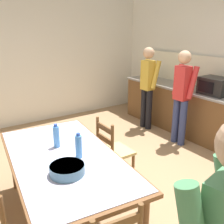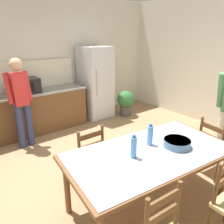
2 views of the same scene
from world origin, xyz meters
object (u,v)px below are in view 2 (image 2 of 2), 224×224
object	(u,v)px
chair_head_end	(214,148)
person_at_counter	(21,99)
dining_table	(150,157)
refrigerator	(96,83)
microwave	(26,86)
chair_side_far_left	(87,156)
bottle_near_centre	(134,147)
bottle_off_centre	(150,135)
serving_bowl	(177,143)
potted_plant	(126,101)

from	to	relation	value
chair_head_end	person_at_counter	xyz separation A→B (m)	(-1.95, 2.67, 0.50)
dining_table	chair_head_end	size ratio (longest dim) A/B	2.27
refrigerator	microwave	distance (m)	1.70
chair_head_end	chair_side_far_left	bearing A→B (deg)	65.80
bottle_near_centre	chair_side_far_left	world-z (taller)	bottle_near_centre
bottle_near_centre	person_at_counter	distance (m)	2.54
dining_table	chair_head_end	bearing A→B (deg)	-6.38
microwave	chair_side_far_left	world-z (taller)	microwave
bottle_off_centre	person_at_counter	distance (m)	2.54
bottle_off_centre	chair_head_end	distance (m)	1.27
chair_side_far_left	chair_head_end	world-z (taller)	same
serving_bowl	dining_table	bearing A→B (deg)	160.83
refrigerator	bottle_near_centre	size ratio (longest dim) A/B	6.55
microwave	chair_head_end	size ratio (longest dim) A/B	0.55
bottle_off_centre	chair_side_far_left	xyz separation A→B (m)	(-0.46, 0.74, -0.46)
bottle_off_centre	serving_bowl	distance (m)	0.33
bottle_off_centre	potted_plant	bearing A→B (deg)	53.99
bottle_near_centre	chair_head_end	distance (m)	1.59
microwave	dining_table	xyz separation A→B (m)	(0.40, -3.05, -0.35)
bottle_near_centre	refrigerator	bearing A→B (deg)	63.04
bottle_off_centre	chair_side_far_left	world-z (taller)	bottle_off_centre
refrigerator	dining_table	size ratio (longest dim) A/B	0.86
person_at_counter	potted_plant	bearing A→B (deg)	-88.43
person_at_counter	serving_bowl	bearing A→B (deg)	-159.06
dining_table	bottle_off_centre	size ratio (longest dim) A/B	7.66
refrigerator	chair_side_far_left	size ratio (longest dim) A/B	1.94
bottle_off_centre	potted_plant	size ratio (longest dim) A/B	0.40
refrigerator	bottle_off_centre	world-z (taller)	refrigerator
dining_table	person_at_counter	world-z (taller)	person_at_counter
dining_table	serving_bowl	size ratio (longest dim) A/B	6.46
microwave	bottle_near_centre	bearing A→B (deg)	-86.97
potted_plant	microwave	bearing A→B (deg)	169.09
chair_head_end	serving_bowl	bearing A→B (deg)	95.94
serving_bowl	person_at_counter	world-z (taller)	person_at_counter
bottle_off_centre	chair_side_far_left	bearing A→B (deg)	121.80
chair_side_far_left	chair_head_end	xyz separation A→B (m)	(1.61, -1.00, 0.00)
serving_bowl	bottle_near_centre	bearing A→B (deg)	166.06
refrigerator	chair_head_end	world-z (taller)	refrigerator
chair_side_far_left	dining_table	bearing A→B (deg)	112.69
refrigerator	chair_side_far_left	xyz separation A→B (m)	(-1.63, -2.18, -0.44)
refrigerator	serving_bowl	size ratio (longest dim) A/B	5.53
dining_table	chair_head_end	world-z (taller)	chair_head_end
microwave	serving_bowl	bearing A→B (deg)	-76.90
dining_table	chair_side_far_left	bearing A→B (deg)	111.97
serving_bowl	potted_plant	bearing A→B (deg)	59.75
dining_table	bottle_near_centre	distance (m)	0.32
microwave	person_at_counter	xyz separation A→B (m)	(-0.28, -0.52, -0.12)
chair_side_far_left	bottle_off_centre	bearing A→B (deg)	122.52
microwave	chair_head_end	world-z (taller)	microwave
bottle_near_centre	chair_side_far_left	bearing A→B (deg)	96.95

